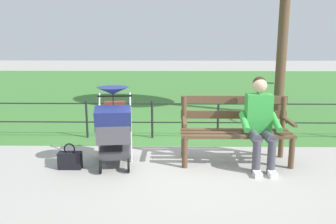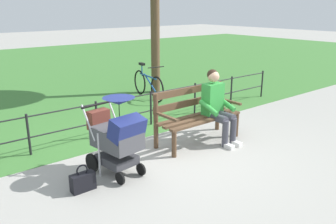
{
  "view_description": "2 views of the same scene",
  "coord_description": "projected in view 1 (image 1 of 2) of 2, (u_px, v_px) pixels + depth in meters",
  "views": [
    {
      "loc": [
        0.21,
        4.76,
        1.74
      ],
      "look_at": [
        0.29,
        0.02,
        0.77
      ],
      "focal_mm": 36.18,
      "sensor_mm": 36.0,
      "label": 1
    },
    {
      "loc": [
        3.38,
        4.16,
        2.33
      ],
      "look_at": [
        0.12,
        0.13,
        0.75
      ],
      "focal_mm": 37.39,
      "sensor_mm": 36.0,
      "label": 2
    }
  ],
  "objects": [
    {
      "name": "ground_plane",
      "position": [
        188.0,
        163.0,
        5.01
      ],
      "size": [
        60.0,
        60.0,
        0.0
      ],
      "primitive_type": "plane",
      "color": "#9E9B93"
    },
    {
      "name": "grass_lawn",
      "position": [
        179.0,
        87.0,
        13.63
      ],
      "size": [
        40.0,
        16.0,
        0.01
      ],
      "primitive_type": "cube",
      "color": "#3D7533",
      "rests_on": "ground"
    },
    {
      "name": "park_bench",
      "position": [
        235.0,
        126.0,
        5.01
      ],
      "size": [
        1.6,
        0.6,
        0.96
      ],
      "color": "brown",
      "rests_on": "ground"
    },
    {
      "name": "person_on_bench",
      "position": [
        260.0,
        120.0,
        4.75
      ],
      "size": [
        0.53,
        0.74,
        1.28
      ],
      "color": "#42424C",
      "rests_on": "ground"
    },
    {
      "name": "stroller",
      "position": [
        114.0,
        126.0,
        4.77
      ],
      "size": [
        0.6,
        0.94,
        1.15
      ],
      "color": "black",
      "rests_on": "ground"
    },
    {
      "name": "handbag",
      "position": [
        70.0,
        160.0,
        4.75
      ],
      "size": [
        0.32,
        0.14,
        0.37
      ],
      "color": "black",
      "rests_on": "ground"
    },
    {
      "name": "park_fence",
      "position": [
        212.0,
        116.0,
        6.21
      ],
      "size": [
        8.52,
        0.04,
        0.7
      ],
      "color": "black",
      "rests_on": "ground"
    },
    {
      "name": "bicycle",
      "position": [
        260.0,
        103.0,
        7.97
      ],
      "size": [
        0.44,
        1.65,
        0.89
      ],
      "color": "black",
      "rests_on": "ground"
    }
  ]
}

